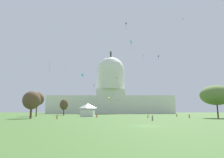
% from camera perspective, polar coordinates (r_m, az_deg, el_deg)
% --- Properties ---
extents(ground_plane, '(800.00, 800.00, 0.00)m').
position_cam_1_polar(ground_plane, '(36.17, 10.62, -13.40)').
color(ground_plane, '#42662D').
extents(capitol_building, '(127.92, 29.12, 66.53)m').
position_cam_1_polar(capitol_building, '(202.43, -0.39, -3.96)').
color(capitol_building, silver).
rests_on(capitol_building, ground_plane).
extents(event_tent, '(6.94, 6.44, 6.34)m').
position_cam_1_polar(event_tent, '(96.35, -7.17, -9.06)').
color(event_tent, white).
rests_on(event_tent, ground_plane).
extents(tree_west_mid, '(8.16, 8.27, 9.80)m').
position_cam_1_polar(tree_west_mid, '(76.06, -22.62, -5.83)').
color(tree_west_mid, brown).
rests_on(tree_west_mid, ground_plane).
extents(tree_east_mid, '(13.47, 12.66, 12.50)m').
position_cam_1_polar(tree_east_mid, '(84.72, 28.42, -4.22)').
color(tree_east_mid, '#4C3823').
rests_on(tree_east_mid, ground_plane).
extents(tree_west_near, '(9.33, 9.27, 12.18)m').
position_cam_1_polar(tree_west_near, '(105.28, -21.23, -5.50)').
color(tree_west_near, brown).
rests_on(tree_west_near, ground_plane).
extents(tree_west_far, '(7.81, 7.89, 10.07)m').
position_cam_1_polar(tree_west_far, '(126.46, -14.00, -7.37)').
color(tree_west_far, brown).
rests_on(tree_west_far, ground_plane).
extents(person_orange_aisle_center, '(0.51, 0.51, 1.48)m').
position_cam_1_polar(person_orange_aisle_center, '(80.88, 21.86, -10.18)').
color(person_orange_aisle_center, orange).
rests_on(person_orange_aisle_center, ground_plane).
extents(person_tan_deep_crowd, '(0.65, 0.65, 1.54)m').
position_cam_1_polar(person_tan_deep_crowd, '(96.73, 18.56, -10.13)').
color(person_tan_deep_crowd, tan).
rests_on(person_tan_deep_crowd, ground_plane).
extents(person_red_near_tree_east, '(0.53, 0.53, 1.56)m').
position_cam_1_polar(person_red_near_tree_east, '(80.46, -4.48, -10.80)').
color(person_red_near_tree_east, red).
rests_on(person_red_near_tree_east, ground_plane).
extents(person_orange_front_right, '(0.36, 0.36, 1.46)m').
position_cam_1_polar(person_orange_front_right, '(76.73, 10.55, -10.76)').
color(person_orange_front_right, orange).
rests_on(person_orange_front_right, ground_plane).
extents(person_orange_mid_left, '(0.61, 0.61, 1.49)m').
position_cam_1_polar(person_orange_mid_left, '(69.37, -15.94, -10.71)').
color(person_orange_mid_left, orange).
rests_on(person_orange_mid_left, ground_plane).
extents(person_grey_front_center, '(0.51, 0.51, 1.53)m').
position_cam_1_polar(person_grey_front_center, '(55.24, 11.85, -11.24)').
color(person_grey_front_center, gray).
rests_on(person_grey_front_center, ground_plane).
extents(kite_gold_low, '(0.88, 0.95, 1.26)m').
position_cam_1_polar(kite_gold_low, '(103.56, -0.90, -5.79)').
color(kite_gold_low, gold).
extents(kite_red_high, '(1.38, 1.43, 3.77)m').
position_cam_1_polar(kite_red_high, '(146.98, 9.12, 6.73)').
color(kite_red_high, red).
extents(kite_lime_high, '(0.61, 0.44, 2.06)m').
position_cam_1_polar(kite_lime_high, '(131.61, 20.27, 16.26)').
color(kite_lime_high, '#8CD133').
extents(kite_orange_mid, '(1.25, 0.72, 3.10)m').
position_cam_1_polar(kite_orange_mid, '(180.45, 1.37, 0.32)').
color(kite_orange_mid, orange).
extents(kite_pink_mid, '(0.92, 0.68, 2.70)m').
position_cam_1_polar(kite_pink_mid, '(125.40, -5.34, -1.84)').
color(kite_pink_mid, pink).
extents(kite_turquoise_mid, '(0.69, 0.95, 4.51)m').
position_cam_1_polar(kite_turquoise_mid, '(89.88, 5.64, 10.48)').
color(kite_turquoise_mid, teal).
extents(kite_blue_low, '(1.66, 1.40, 0.16)m').
position_cam_1_polar(kite_blue_low, '(167.21, 1.97, -6.49)').
color(kite_blue_low, blue).
extents(kite_cyan_mid, '(1.18, 1.14, 2.65)m').
position_cam_1_polar(kite_cyan_mid, '(115.98, -8.70, 1.20)').
color(kite_cyan_mid, '#33BCDB').
extents(kite_violet_high, '(1.04, 1.04, 3.81)m').
position_cam_1_polar(kite_violet_high, '(130.52, 13.56, 6.52)').
color(kite_violet_high, purple).
extents(kite_black_high, '(0.63, 0.40, 4.05)m').
position_cam_1_polar(kite_black_high, '(107.93, 4.14, 15.70)').
color(kite_black_high, black).
extents(kite_white_mid, '(1.24, 0.67, 2.79)m').
position_cam_1_polar(kite_white_mid, '(79.15, -18.00, 4.10)').
color(kite_white_mid, white).
extents(kite_magenta_low, '(1.25, 1.81, 0.39)m').
position_cam_1_polar(kite_magenta_low, '(161.07, 0.76, -4.66)').
color(kite_magenta_low, '#D1339E').
extents(kite_green_mid, '(0.94, 1.28, 1.89)m').
position_cam_1_polar(kite_green_mid, '(134.72, -13.20, 3.49)').
color(kite_green_mid, green).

